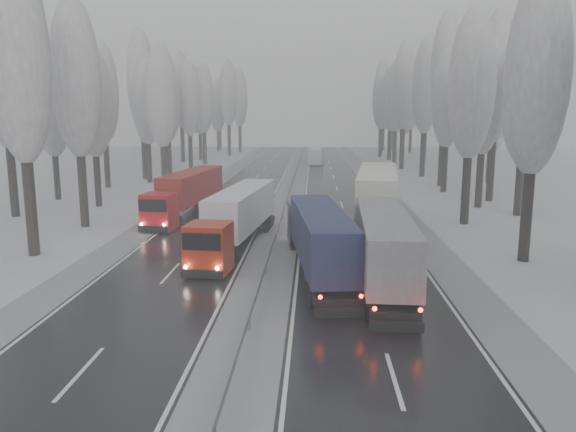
# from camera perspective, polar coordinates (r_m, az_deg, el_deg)

# --- Properties ---
(ground) EXTENTS (260.00, 260.00, 0.00)m
(ground) POSITION_cam_1_polar(r_m,az_deg,el_deg) (19.49, -5.36, -15.95)
(ground) COLOR silver
(ground) RESTS_ON ground
(carriageway_right) EXTENTS (7.50, 200.00, 0.03)m
(carriageway_right) POSITION_cam_1_polar(r_m,az_deg,el_deg) (48.14, 5.82, 0.01)
(carriageway_right) COLOR black
(carriageway_right) RESTS_ON ground
(carriageway_left) EXTENTS (7.50, 200.00, 0.03)m
(carriageway_left) POSITION_cam_1_polar(r_m,az_deg,el_deg) (48.69, -6.61, 0.12)
(carriageway_left) COLOR black
(carriageway_left) RESTS_ON ground
(median_slush) EXTENTS (3.00, 200.00, 0.04)m
(median_slush) POSITION_cam_1_polar(r_m,az_deg,el_deg) (48.13, -0.43, 0.07)
(median_slush) COLOR gray
(median_slush) RESTS_ON ground
(shoulder_right) EXTENTS (2.40, 200.00, 0.04)m
(shoulder_right) POSITION_cam_1_polar(r_m,az_deg,el_deg) (48.67, 11.65, -0.03)
(shoulder_right) COLOR gray
(shoulder_right) RESTS_ON ground
(shoulder_left) EXTENTS (2.40, 200.00, 0.04)m
(shoulder_left) POSITION_cam_1_polar(r_m,az_deg,el_deg) (49.73, -12.25, 0.17)
(shoulder_left) COLOR gray
(shoulder_left) RESTS_ON ground
(median_guardrail) EXTENTS (0.12, 200.00, 0.76)m
(median_guardrail) POSITION_cam_1_polar(r_m,az_deg,el_deg) (48.02, -0.43, 0.75)
(median_guardrail) COLOR slate
(median_guardrail) RESTS_ON ground
(tree_16) EXTENTS (3.60, 3.60, 16.53)m
(tree_16) POSITION_cam_1_polar(r_m,az_deg,el_deg) (35.30, 23.99, 12.82)
(tree_16) COLOR black
(tree_16) RESTS_ON ground
(tree_18) EXTENTS (3.60, 3.60, 16.58)m
(tree_18) POSITION_cam_1_polar(r_m,az_deg,el_deg) (45.95, 18.17, 12.46)
(tree_18) COLOR black
(tree_18) RESTS_ON ground
(tree_19) EXTENTS (3.60, 3.60, 14.57)m
(tree_19) POSITION_cam_1_polar(r_m,az_deg,el_deg) (51.38, 22.93, 10.45)
(tree_19) COLOR black
(tree_19) RESTS_ON ground
(tree_20) EXTENTS (3.60, 3.60, 15.71)m
(tree_20) POSITION_cam_1_polar(r_m,az_deg,el_deg) (54.67, 19.35, 11.39)
(tree_20) COLOR black
(tree_20) RESTS_ON ground
(tree_21) EXTENTS (3.60, 3.60, 18.62)m
(tree_21) POSITION_cam_1_polar(r_m,az_deg,el_deg) (59.22, 20.46, 13.01)
(tree_21) COLOR black
(tree_21) RESTS_ON ground
(tree_22) EXTENTS (3.60, 3.60, 15.86)m
(tree_22) POSITION_cam_1_polar(r_m,az_deg,el_deg) (64.55, 15.93, 11.42)
(tree_22) COLOR black
(tree_22) RESTS_ON ground
(tree_23) EXTENTS (3.60, 3.60, 13.55)m
(tree_23) POSITION_cam_1_polar(r_m,az_deg,el_deg) (70.03, 20.20, 9.86)
(tree_23) COLOR black
(tree_23) RESTS_ON ground
(tree_24) EXTENTS (3.60, 3.60, 20.49)m
(tree_24) POSITION_cam_1_polar(r_m,az_deg,el_deg) (70.16, 15.74, 13.72)
(tree_24) COLOR black
(tree_24) RESTS_ON ground
(tree_25) EXTENTS (3.60, 3.60, 19.44)m
(tree_25) POSITION_cam_1_polar(r_m,az_deg,el_deg) (75.75, 20.25, 12.70)
(tree_25) COLOR black
(tree_25) RESTS_ON ground
(tree_26) EXTENTS (3.60, 3.60, 18.78)m
(tree_26) POSITION_cam_1_polar(r_m,az_deg,el_deg) (80.05, 13.80, 12.57)
(tree_26) COLOR black
(tree_26) RESTS_ON ground
(tree_27) EXTENTS (3.60, 3.60, 17.62)m
(tree_27) POSITION_cam_1_polar(r_m,az_deg,el_deg) (85.52, 18.06, 11.71)
(tree_27) COLOR black
(tree_27) RESTS_ON ground
(tree_28) EXTENTS (3.60, 3.60, 19.62)m
(tree_28) POSITION_cam_1_polar(r_m,az_deg,el_deg) (90.39, 11.72, 12.71)
(tree_28) COLOR black
(tree_28) RESTS_ON ground
(tree_29) EXTENTS (3.60, 3.60, 18.11)m
(tree_29) POSITION_cam_1_polar(r_m,az_deg,el_deg) (95.66, 15.77, 11.82)
(tree_29) COLOR black
(tree_29) RESTS_ON ground
(tree_30) EXTENTS (3.60, 3.60, 17.86)m
(tree_30) POSITION_cam_1_polar(r_m,az_deg,el_deg) (100.02, 10.94, 11.85)
(tree_30) COLOR black
(tree_30) RESTS_ON ground
(tree_31) EXTENTS (3.60, 3.60, 18.58)m
(tree_31) POSITION_cam_1_polar(r_m,az_deg,el_deg) (104.95, 13.90, 11.91)
(tree_31) COLOR black
(tree_31) RESTS_ON ground
(tree_32) EXTENTS (3.60, 3.60, 17.33)m
(tree_32) POSITION_cam_1_polar(r_m,az_deg,el_deg) (107.45, 10.39, 11.57)
(tree_32) COLOR black
(tree_32) RESTS_ON ground
(tree_33) EXTENTS (3.60, 3.60, 14.33)m
(tree_33) POSITION_cam_1_polar(r_m,az_deg,el_deg) (111.83, 11.71, 10.49)
(tree_33) COLOR black
(tree_33) RESTS_ON ground
(tree_34) EXTENTS (3.60, 3.60, 17.63)m
(tree_34) POSITION_cam_1_polar(r_m,az_deg,el_deg) (114.40, 9.46, 11.61)
(tree_34) COLOR black
(tree_34) RESTS_ON ground
(tree_35) EXTENTS (3.60, 3.60, 18.25)m
(tree_35) POSITION_cam_1_polar(r_m,az_deg,el_deg) (119.76, 13.71, 11.59)
(tree_35) COLOR black
(tree_35) RESTS_ON ground
(tree_36) EXTENTS (3.60, 3.60, 20.23)m
(tree_36) POSITION_cam_1_polar(r_m,az_deg,el_deg) (124.37, 9.56, 12.26)
(tree_36) COLOR black
(tree_36) RESTS_ON ground
(tree_37) EXTENTS (3.60, 3.60, 16.37)m
(tree_37) POSITION_cam_1_polar(r_m,az_deg,el_deg) (129.26, 12.45, 11.00)
(tree_37) COLOR black
(tree_37) RESTS_ON ground
(tree_38) EXTENTS (3.60, 3.60, 17.97)m
(tree_38) POSITION_cam_1_polar(r_m,az_deg,el_deg) (135.02, 9.73, 11.49)
(tree_38) COLOR black
(tree_38) RESTS_ON ground
(tree_39) EXTENTS (3.60, 3.60, 16.19)m
(tree_39) POSITION_cam_1_polar(r_m,az_deg,el_deg) (139.32, 10.69, 10.95)
(tree_39) COLOR black
(tree_39) RESTS_ON ground
(tree_56) EXTENTS (3.60, 3.60, 18.12)m
(tree_56) POSITION_cam_1_polar(r_m,az_deg,el_deg) (37.36, -25.71, 14.07)
(tree_56) COLOR black
(tree_56) RESTS_ON ground
(tree_58) EXTENTS (3.60, 3.60, 17.21)m
(tree_58) POSITION_cam_1_polar(r_m,az_deg,el_deg) (45.50, -20.76, 12.84)
(tree_58) COLOR black
(tree_58) RESTS_ON ground
(tree_59) EXTENTS (3.60, 3.60, 18.41)m
(tree_59) POSITION_cam_1_polar(r_m,az_deg,el_deg) (52.50, -26.96, 12.82)
(tree_59) COLOR black
(tree_59) RESTS_ON ground
(tree_60) EXTENTS (3.60, 3.60, 14.84)m
(tree_60) POSITION_cam_1_polar(r_m,az_deg,el_deg) (55.35, -19.22, 10.81)
(tree_60) COLOR black
(tree_60) RESTS_ON ground
(tree_61) EXTENTS (3.60, 3.60, 13.95)m
(tree_61) POSITION_cam_1_polar(r_m,az_deg,el_deg) (61.31, -22.88, 9.94)
(tree_61) COLOR black
(tree_61) RESTS_ON ground
(tree_62) EXTENTS (3.60, 3.60, 16.04)m
(tree_62) POSITION_cam_1_polar(r_m,az_deg,el_deg) (63.23, -12.74, 11.69)
(tree_62) COLOR black
(tree_62) RESTS_ON ground
(tree_63) EXTENTS (3.60, 3.60, 16.88)m
(tree_63) POSITION_cam_1_polar(r_m,az_deg,el_deg) (69.48, -18.30, 11.73)
(tree_63) COLOR black
(tree_63) RESTS_ON ground
(tree_64) EXTENTS (3.60, 3.60, 15.42)m
(tree_64) POSITION_cam_1_polar(r_m,az_deg,el_deg) (73.04, -14.17, 11.11)
(tree_64) COLOR black
(tree_64) RESTS_ON ground
(tree_65) EXTENTS (3.60, 3.60, 19.48)m
(tree_65) POSITION_cam_1_polar(r_m,az_deg,el_deg) (77.48, -14.70, 12.94)
(tree_65) COLOR black
(tree_65) RESTS_ON ground
(tree_66) EXTENTS (3.60, 3.60, 15.23)m
(tree_66) POSITION_cam_1_polar(r_m,az_deg,el_deg) (82.29, -12.15, 10.99)
(tree_66) COLOR black
(tree_66) RESTS_ON ground
(tree_67) EXTENTS (3.60, 3.60, 17.09)m
(tree_67) POSITION_cam_1_polar(r_m,az_deg,el_deg) (86.54, -12.41, 11.73)
(tree_67) COLOR black
(tree_67) RESTS_ON ground
(tree_68) EXTENTS (3.60, 3.60, 16.65)m
(tree_68) POSITION_cam_1_polar(r_m,az_deg,el_deg) (88.52, -10.04, 11.59)
(tree_68) COLOR black
(tree_68) RESTS_ON ground
(tree_69) EXTENTS (3.60, 3.60, 19.35)m
(tree_69) POSITION_cam_1_polar(r_m,az_deg,el_deg) (93.60, -12.49, 12.48)
(tree_69) COLOR black
(tree_69) RESTS_ON ground
(tree_70) EXTENTS (3.60, 3.60, 17.09)m
(tree_70) POSITION_cam_1_polar(r_m,az_deg,el_deg) (98.34, -8.59, 11.66)
(tree_70) COLOR black
(tree_70) RESTS_ON ground
(tree_71) EXTENTS (3.60, 3.60, 19.61)m
(tree_71) POSITION_cam_1_polar(r_m,az_deg,el_deg) (103.30, -10.83, 12.41)
(tree_71) COLOR black
(tree_71) RESTS_ON ground
(tree_72) EXTENTS (3.60, 3.60, 15.11)m
(tree_72) POSITION_cam_1_polar(r_m,az_deg,el_deg) (107.99, -8.98, 10.85)
(tree_72) COLOR black
(tree_72) RESTS_ON ground
(tree_73) EXTENTS (3.60, 3.60, 17.22)m
(tree_73) POSITION_cam_1_polar(r_m,az_deg,el_deg) (112.52, -10.06, 11.48)
(tree_73) COLOR black
(tree_73) RESTS_ON ground
(tree_74) EXTENTS (3.60, 3.60, 19.68)m
(tree_74) POSITION_cam_1_polar(r_m,az_deg,el_deg) (118.01, -6.08, 12.28)
(tree_74) COLOR black
(tree_74) RESTS_ON ground
(tree_75) EXTENTS (3.60, 3.60, 18.60)m
(tree_75) POSITION_cam_1_polar(r_m,az_deg,el_deg) (123.59, -10.06, 11.78)
(tree_75) COLOR black
(tree_75) RESTS_ON ground
(tree_76) EXTENTS (3.60, 3.60, 18.55)m
(tree_76) POSITION_cam_1_polar(r_m,az_deg,el_deg) (127.14, -4.96, 11.84)
(tree_76) COLOR black
(tree_76) RESTS_ON ground
(tree_77) EXTENTS (3.60, 3.60, 14.32)m
(tree_77) POSITION_cam_1_polar(r_m,az_deg,el_deg) (131.89, -7.16, 10.57)
(tree_77) COLOR black
(tree_77) RESTS_ON ground
(tree_78) EXTENTS (3.60, 3.60, 19.55)m
(tree_78) POSITION_cam_1_polar(r_m,az_deg,el_deg) (134.17, -6.10, 12.01)
(tree_78) COLOR black
(tree_78) RESTS_ON ground
(tree_79) EXTENTS (3.60, 3.60, 17.07)m
(tree_79) POSITION_cam_1_polar(r_m,az_deg,el_deg) (138.52, -6.99, 11.29)
(tree_79) COLOR black
(tree_79) RESTS_ON ground
(truck_grey_tarp) EXTENTS (2.89, 14.70, 3.75)m
(truck_grey_tarp) POSITION_cam_1_polar(r_m,az_deg,el_deg) (29.33, 9.57, -2.46)
(truck_grey_tarp) COLOR #444448
(truck_grey_tarp) RESTS_ON ground
(truck_blue_box) EXTENTS (3.88, 14.42, 3.67)m
(truck_blue_box) POSITION_cam_1_polar(r_m,az_deg,el_deg) (30.55, 3.06, -1.90)
(truck_blue_box) COLOR #1D1D48
(truck_blue_box) RESTS_ON ground
(truck_cream_box) EXTENTS (4.72, 17.42, 4.43)m
(truck_cream_box) POSITION_cam_1_polar(r_m,az_deg,el_deg) (44.21, 9.06, 2.39)
(truck_cream_box) COLOR beige
(truck_cream_box) RESTS_ON ground
(box_truck_distant) EXTENTS (2.73, 7.59, 2.79)m
(box_truck_distant) POSITION_cam_1_polar(r_m,az_deg,el_deg) (96.77, 2.87, 6.09)
(box_truck_distant) COLOR silver
(box_truck_distant) RESTS_ON ground
(truck_red_white) EXTENTS (3.77, 14.42, 3.67)m
(truck_red_white) POSITION_cam_1_polar(r_m,az_deg,el_deg) (36.78, -5.07, 0.17)
(truck_red_white) COLOR #9C1B08
(truck_red_white) RESTS_ON ground
(truck_red_red) EXTENTS (3.72, 14.47, 3.68)m
(truck_red_red) POSITION_cam_1_polar(r_m,az_deg,el_deg) (48.76, -10.11, 2.58)
(truck_red_red) COLOR #B60A0D
(truck_red_red) RESTS_ON ground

